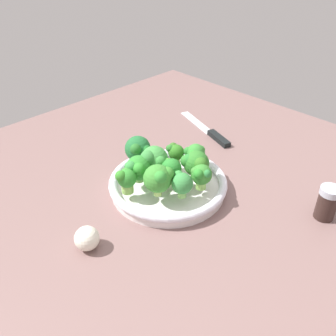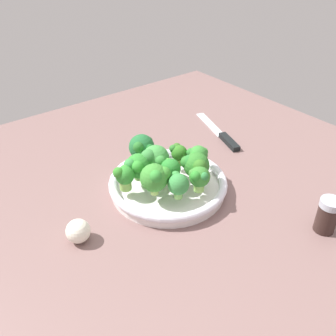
% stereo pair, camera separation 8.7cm
% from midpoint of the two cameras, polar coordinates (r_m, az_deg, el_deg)
% --- Properties ---
extents(ground_plane, '(1.30, 1.30, 0.03)m').
position_cam_midpoint_polar(ground_plane, '(0.89, -1.55, -5.62)').
color(ground_plane, '#795C59').
extents(bowl, '(0.29, 0.29, 0.04)m').
position_cam_midpoint_polar(bowl, '(0.90, -2.78, -2.62)').
color(bowl, white).
rests_on(bowl, ground_plane).
extents(broccoli_floret_0, '(0.05, 0.05, 0.06)m').
position_cam_midpoint_polar(broccoli_floret_0, '(0.91, 1.50, 2.20)').
color(broccoli_floret_0, '#85B655').
rests_on(broccoli_floret_0, bowl).
extents(broccoli_floret_1, '(0.05, 0.04, 0.06)m').
position_cam_midpoint_polar(broccoli_floret_1, '(0.83, -9.46, -1.75)').
color(broccoli_floret_1, '#86B952').
rests_on(broccoli_floret_1, bowl).
extents(broccoli_floret_2, '(0.04, 0.04, 0.05)m').
position_cam_midpoint_polar(broccoli_floret_2, '(0.92, -1.56, 2.37)').
color(broccoli_floret_2, '#95C458').
rests_on(broccoli_floret_2, bowl).
extents(broccoli_floret_3, '(0.07, 0.07, 0.07)m').
position_cam_midpoint_polar(broccoli_floret_3, '(0.93, -7.26, 2.88)').
color(broccoli_floret_3, '#82CD58').
rests_on(broccoli_floret_3, bowl).
extents(broccoli_floret_4, '(0.07, 0.06, 0.07)m').
position_cam_midpoint_polar(broccoli_floret_4, '(0.86, -7.52, -0.08)').
color(broccoli_floret_4, '#94CC6A').
rests_on(broccoli_floret_4, bowl).
extents(broccoli_floret_5, '(0.05, 0.05, 0.06)m').
position_cam_midpoint_polar(broccoli_floret_5, '(0.85, -2.37, -0.27)').
color(broccoli_floret_5, '#98DA63').
rests_on(broccoli_floret_5, bowl).
extents(broccoli_floret_6, '(0.05, 0.05, 0.06)m').
position_cam_midpoint_polar(broccoli_floret_6, '(0.83, 2.16, -1.19)').
color(broccoli_floret_6, '#98CD61').
rests_on(broccoli_floret_6, bowl).
extents(broccoli_floret_7, '(0.06, 0.07, 0.07)m').
position_cam_midpoint_polar(broccoli_floret_7, '(0.86, 1.35, 0.61)').
color(broccoli_floret_7, '#85B35E').
rests_on(broccoli_floret_7, bowl).
extents(broccoli_floret_8, '(0.07, 0.07, 0.07)m').
position_cam_midpoint_polar(broccoli_floret_8, '(0.88, -4.93, 1.21)').
color(broccoli_floret_8, '#A0D36F').
rests_on(broccoli_floret_8, bowl).
extents(broccoli_floret_9, '(0.05, 0.05, 0.06)m').
position_cam_midpoint_polar(broccoli_floret_9, '(0.81, -0.95, -2.36)').
color(broccoli_floret_9, '#77B557').
rests_on(broccoli_floret_9, bowl).
extents(broccoli_floret_10, '(0.07, 0.06, 0.08)m').
position_cam_midpoint_polar(broccoli_floret_10, '(0.81, -4.53, -1.70)').
color(broccoli_floret_10, '#A3C861').
rests_on(broccoli_floret_10, bowl).
extents(knife, '(0.11, 0.26, 0.01)m').
position_cam_midpoint_polar(knife, '(1.15, 4.41, 5.46)').
color(knife, silver).
rests_on(knife, ground_plane).
extents(garlic_bulb, '(0.05, 0.05, 0.05)m').
position_cam_midpoint_polar(garlic_bulb, '(0.77, -15.62, -10.55)').
color(garlic_bulb, white).
rests_on(garlic_bulb, ground_plane).
extents(pepper_shaker, '(0.05, 0.05, 0.08)m').
position_cam_midpoint_polar(pepper_shaker, '(0.86, 20.75, -5.15)').
color(pepper_shaker, '#30201C').
rests_on(pepper_shaker, ground_plane).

